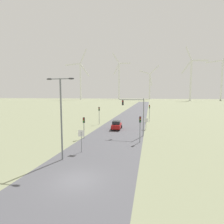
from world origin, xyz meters
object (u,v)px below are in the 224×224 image
Objects in this scene: wind_turbine_right at (191,76)px; wind_turbine_far_right at (222,76)px; wind_turbine_center at (150,84)px; traffic_light_post_mid_left at (99,112)px; streetlamp at (61,108)px; stop_sign_far at (146,122)px; traffic_light_mast_overhead at (135,109)px; traffic_light_post_near_right at (140,123)px; traffic_light_post_mid_right at (149,109)px; car_approaching at (117,125)px; wind_turbine_left at (119,78)px; traffic_light_post_near_left at (84,123)px; wind_turbine_far_left at (80,78)px; stop_sign_near at (81,137)px.

wind_turbine_right is 56.74m from wind_turbine_far_right.
traffic_light_post_mid_left is at bearing -92.74° from wind_turbine_center.
streetlamp is 263.50m from wind_turbine_far_right.
traffic_light_post_mid_left is 0.06× the size of wind_turbine_far_right.
wind_turbine_right is at bearing 75.76° from stop_sign_far.
wind_turbine_right is (49.47, 194.27, 24.23)m from traffic_light_mast_overhead.
traffic_light_post_mid_right is (1.31, 21.48, 0.38)m from traffic_light_post_near_right.
car_approaching is at bearing 81.44° from streetlamp.
traffic_light_mast_overhead is at bearing -104.29° from wind_turbine_right.
traffic_light_post_mid_right is 228.31m from wind_turbine_left.
traffic_light_post_near_left is 0.84× the size of car_approaching.
wind_turbine_far_left reaches higher than wind_turbine_center.
wind_turbine_left is at bearing 38.02° from wind_turbine_far_left.
wind_turbine_center is at bearing 168.52° from wind_turbine_far_right.
streetlamp is 4.87m from stop_sign_near.
stop_sign_near is 0.62× the size of traffic_light_post_mid_right.
stop_sign_near is 213.80m from wind_turbine_right.
wind_turbine_far_right reaches higher than car_approaching.
wind_turbine_right is at bearing -47.95° from wind_turbine_center.
stop_sign_far is 10.57m from traffic_light_post_near_right.
wind_turbine_far_left is at bearing -153.99° from wind_turbine_center.
stop_sign_near is 0.04× the size of wind_turbine_far_left.
wind_turbine_left is 1.00× the size of wind_turbine_far_right.
stop_sign_far is at bearing -64.09° from wind_turbine_far_left.
wind_turbine_right is at bearing -143.05° from wind_turbine_far_right.
traffic_light_post_mid_right reaches higher than traffic_light_post_near_right.
wind_turbine_center is at bearing 89.60° from traffic_light_mast_overhead.
stop_sign_far is 195.93m from wind_turbine_right.
traffic_light_post_mid_right reaches higher than traffic_light_post_mid_left.
wind_turbine_left is at bearing 175.79° from wind_turbine_far_right.
wind_turbine_far_left is (-83.23, 190.90, 27.77)m from traffic_light_post_mid_left.
traffic_light_post_near_right is at bearing -53.36° from traffic_light_post_mid_left.
streetlamp is at bearing -91.92° from wind_turbine_center.
stop_sign_near is at bearing -67.65° from wind_turbine_far_left.
wind_turbine_center reaches higher than traffic_light_post_near_left.
wind_turbine_far_right reaches higher than traffic_light_mast_overhead.
wind_turbine_far_left is 142.53m from wind_turbine_right.
wind_turbine_far_right reaches higher than traffic_light_post_near_left.
traffic_light_post_mid_left is at bearing 133.50° from traffic_light_mast_overhead.
wind_turbine_right is at bearing 74.77° from streetlamp.
wind_turbine_left is 104.31m from wind_turbine_right.
traffic_light_mast_overhead is 223.03m from wind_turbine_far_left.
traffic_light_post_near_right is at bearing -65.41° from wind_turbine_far_left.
traffic_light_post_mid_left is at bearing 160.87° from stop_sign_far.
traffic_light_post_near_left is 0.78× the size of traffic_light_post_mid_right.
wind_turbine_right reaches higher than streetlamp.
traffic_light_post_mid_left is 1.01× the size of car_approaching.
wind_turbine_far_right is (139.62, -10.28, -1.16)m from wind_turbine_left.
wind_turbine_center is (46.56, 8.61, -8.56)m from wind_turbine_left.
wind_turbine_far_left is (-88.59, 196.18, 29.96)m from car_approaching.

